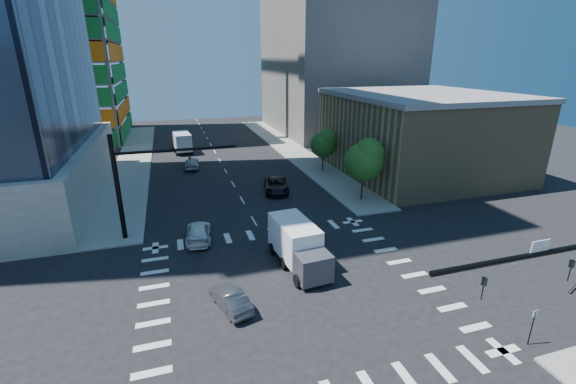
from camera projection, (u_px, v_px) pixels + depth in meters
name	position (u px, v px, depth m)	size (l,w,h in m)	color
ground	(292.00, 288.00, 26.24)	(160.00, 160.00, 0.00)	black
road_markings	(292.00, 288.00, 26.23)	(20.00, 20.00, 0.01)	silver
sidewalk_ne	(290.00, 149.00, 65.75)	(5.00, 60.00, 0.15)	gray
sidewalk_nw	(134.00, 160.00, 58.74)	(5.00, 60.00, 0.15)	gray
commercial_building	(420.00, 133.00, 51.31)	(20.50, 22.50, 10.60)	#967E57
bg_building_ne	(335.00, 62.00, 78.72)	(24.00, 30.00, 28.00)	#5E5B55
signal_mast_nw	(136.00, 177.00, 31.97)	(10.20, 0.40, 9.00)	black
tree_south	(365.00, 159.00, 40.75)	(4.16, 4.16, 6.82)	#382316
tree_north	(324.00, 143.00, 51.88)	(3.54, 3.52, 5.78)	#382316
no_parking_sign	(533.00, 323.00, 20.67)	(0.30, 0.06, 2.20)	black
car_nb_far	(276.00, 185.00, 44.90)	(2.62, 5.67, 1.58)	black
car_sb_near	(198.00, 232.00, 33.02)	(2.02, 4.97, 1.44)	white
car_sb_mid	(192.00, 163.00, 54.31)	(1.87, 4.64, 1.58)	#A9ABB1
car_sb_cross	(230.00, 299.00, 24.02)	(1.37, 3.92, 1.29)	#4C4C51
box_truck_near	(300.00, 250.00, 28.44)	(3.16, 6.43, 3.27)	black
box_truck_far	(182.00, 143.00, 63.83)	(3.20, 6.46, 3.28)	black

